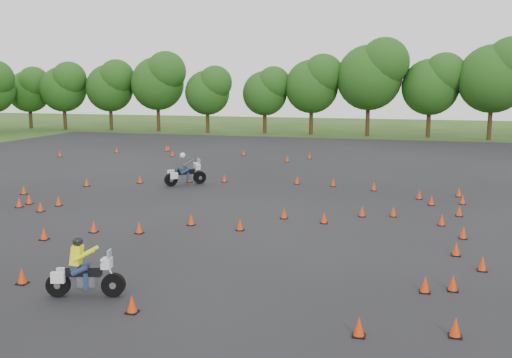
% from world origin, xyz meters
% --- Properties ---
extents(ground, '(140.00, 140.00, 0.00)m').
position_xyz_m(ground, '(0.00, 0.00, 0.00)').
color(ground, '#2D5119').
rests_on(ground, ground).
extents(asphalt_pad, '(62.00, 62.00, 0.00)m').
position_xyz_m(asphalt_pad, '(0.00, 6.00, 0.01)').
color(asphalt_pad, black).
rests_on(asphalt_pad, ground).
extents(treeline, '(86.80, 32.30, 10.83)m').
position_xyz_m(treeline, '(1.92, 35.32, 4.62)').
color(treeline, '#1F4914').
rests_on(treeline, ground).
extents(traffic_cones, '(36.01, 32.46, 0.45)m').
position_xyz_m(traffic_cones, '(-0.73, 4.70, 0.23)').
color(traffic_cones, red).
rests_on(traffic_cones, asphalt_pad).
extents(rider_grey, '(2.33, 2.20, 1.89)m').
position_xyz_m(rider_grey, '(-5.18, 7.78, 0.95)').
color(rider_grey, '#3C4043').
rests_on(rider_grey, ground).
extents(rider_yellow, '(2.25, 1.19, 1.67)m').
position_xyz_m(rider_yellow, '(-1.39, -8.90, 0.84)').
color(rider_yellow, '#FCFD16').
rests_on(rider_yellow, ground).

